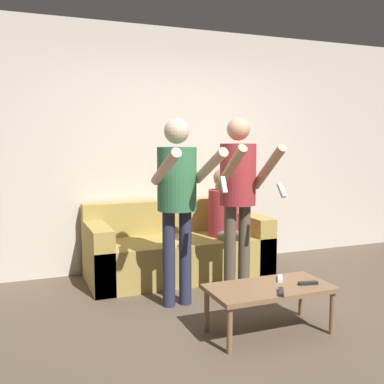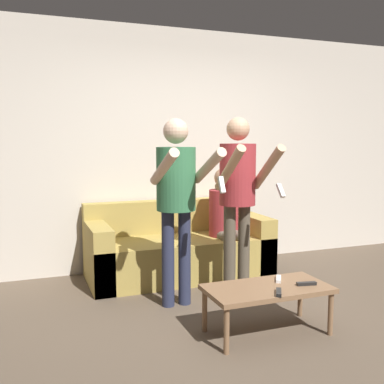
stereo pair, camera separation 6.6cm
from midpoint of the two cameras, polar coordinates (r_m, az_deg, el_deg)
ground_plane at (r=3.64m, az=9.37°, el=-17.01°), size 14.00×14.00×0.00m
wall_back at (r=5.20m, az=-2.01°, el=5.45°), size 6.40×0.06×2.70m
couch at (r=4.86m, az=-2.26°, el=-7.41°), size 1.92×0.82×0.79m
person_standing_left at (r=3.85m, az=-2.32°, el=0.29°), size 0.46×0.74×1.64m
person_standing_right at (r=4.08m, az=5.48°, el=0.69°), size 0.45×0.65×1.66m
person_seated at (r=4.82m, az=3.88°, el=-3.13°), size 0.32×0.54×1.16m
coffee_table at (r=3.50m, az=9.25°, el=-12.32°), size 0.94×0.47×0.36m
remote_near at (r=3.34m, az=10.68°, el=-12.35°), size 0.11×0.15×0.02m
remote_mid at (r=3.57m, az=14.01°, el=-11.16°), size 0.15×0.06×0.02m
remote_far at (r=3.64m, az=10.61°, el=-10.75°), size 0.11×0.15×0.02m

